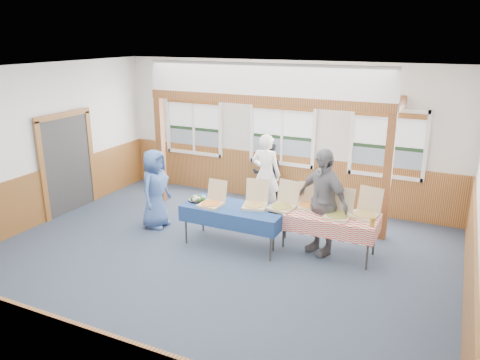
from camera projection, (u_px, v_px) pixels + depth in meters
name	position (u px, v px, depth m)	size (l,w,h in m)	color
floor	(209.00, 263.00, 7.99)	(8.00, 8.00, 0.00)	#2A3444
ceiling	(205.00, 71.00, 7.04)	(8.00, 8.00, 0.00)	white
wall_back	(283.00, 133.00, 10.53)	(8.00, 8.00, 0.00)	silver
wall_front	(29.00, 267.00, 4.50)	(8.00, 8.00, 0.00)	silver
wall_left	(28.00, 148.00, 9.15)	(8.00, 8.00, 0.00)	silver
wainscot_back	(281.00, 178.00, 10.83)	(7.98, 0.05, 1.10)	brown
wainscot_front	(45.00, 357.00, 4.83)	(7.98, 0.05, 1.10)	brown
wainscot_left	(36.00, 199.00, 9.46)	(0.05, 6.98, 1.10)	brown
wainscot_right	(470.00, 285.00, 6.20)	(0.05, 6.98, 1.10)	brown
cased_opening	(67.00, 164.00, 10.08)	(0.06, 1.30, 2.10)	#2E2E2E
window_left	(194.00, 122.00, 11.41)	(1.56, 0.10, 1.46)	white
window_mid	(282.00, 130.00, 10.47)	(1.56, 0.10, 1.46)	white
window_right	(388.00, 140.00, 9.53)	(1.56, 0.10, 1.46)	white
post_left	(161.00, 150.00, 10.64)	(0.15, 0.15, 2.40)	#533512
post_right	(387.00, 178.00, 8.60)	(0.15, 0.15, 2.40)	#533512
cross_beam	(263.00, 100.00, 9.23)	(5.15, 0.18, 0.18)	#533512
table_left	(234.00, 210.00, 8.46)	(1.87, 0.83, 0.76)	#2E2E2E
table_right	(325.00, 216.00, 8.15)	(2.00, 1.50, 0.76)	#2E2E2E
pizza_box_a	(212.00, 202.00, 8.49)	(0.41, 0.49, 0.43)	#D5B58E
pizza_box_b	(255.00, 203.00, 8.42)	(0.52, 0.59, 0.45)	#D5B58E
pizza_box_c	(283.00, 205.00, 8.33)	(0.50, 0.58, 0.46)	#D5B58E
pizza_box_d	(308.00, 203.00, 8.43)	(0.49, 0.54, 0.41)	#D5B58E
pizza_box_e	(338.00, 213.00, 7.94)	(0.44, 0.53, 0.46)	#D5B58E
pizza_box_f	(365.00, 213.00, 7.97)	(0.51, 0.59, 0.46)	#D5B58E
veggie_tray	(198.00, 199.00, 8.74)	(0.37, 0.37, 0.09)	black
drink_glass	(372.00, 222.00, 7.55)	(0.07, 0.07, 0.15)	#9C741A
woman_white	(266.00, 174.00, 9.95)	(0.64, 0.42, 1.76)	white
woman_black	(267.00, 174.00, 10.53)	(0.70, 0.55, 1.45)	black
man_blue	(155.00, 189.00, 9.28)	(0.78, 0.51, 1.60)	#3D5C99
person_grey	(322.00, 202.00, 8.13)	(1.11, 0.46, 1.90)	slate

